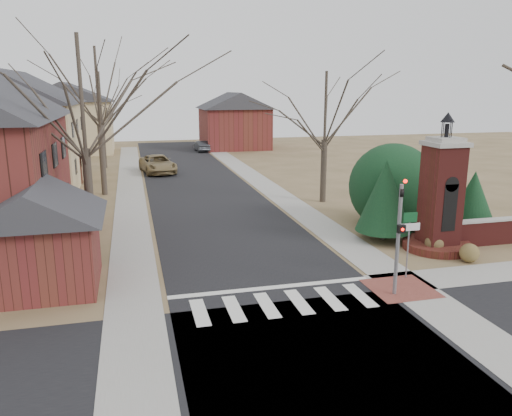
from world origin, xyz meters
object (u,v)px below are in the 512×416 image
object	(u,v)px
sign_post	(409,232)
pickup_truck	(158,164)
traffic_signal_pole	(399,228)
brick_gate_monument	(440,205)
distant_car	(202,146)

from	to	relation	value
sign_post	pickup_truck	bearing A→B (deg)	106.05
traffic_signal_pole	brick_gate_monument	xyz separation A→B (m)	(4.70, 4.42, -0.42)
traffic_signal_pole	brick_gate_monument	size ratio (longest dim) A/B	0.69
sign_post	pickup_truck	world-z (taller)	sign_post
pickup_truck	distant_car	distance (m)	15.96
sign_post	pickup_truck	size ratio (longest dim) A/B	0.48
sign_post	brick_gate_monument	size ratio (longest dim) A/B	0.42
traffic_signal_pole	distant_car	world-z (taller)	traffic_signal_pole
traffic_signal_pole	distant_car	distance (m)	45.03
brick_gate_monument	distant_car	distance (m)	40.97
sign_post	distant_car	bearing A→B (deg)	92.88
sign_post	brick_gate_monument	world-z (taller)	brick_gate_monument
brick_gate_monument	sign_post	bearing A→B (deg)	-138.58
sign_post	brick_gate_monument	distance (m)	4.55
pickup_truck	distant_car	world-z (taller)	pickup_truck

